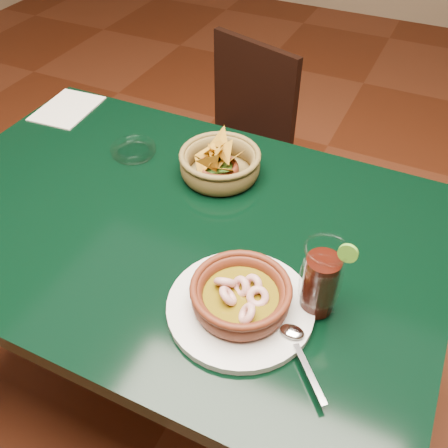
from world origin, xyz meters
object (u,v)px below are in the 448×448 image
at_px(cola_drink, 321,280).
at_px(shrimp_plate, 241,299).
at_px(dining_table, 174,251).
at_px(chip_basket, 220,163).
at_px(dining_chair, 232,150).

bearing_deg(cola_drink, shrimp_plate, -152.18).
relative_size(dining_table, shrimp_plate, 3.53).
bearing_deg(chip_basket, cola_drink, -40.52).
relative_size(chip_basket, cola_drink, 1.28).
bearing_deg(cola_drink, dining_chair, 123.92).
height_order(shrimp_plate, cola_drink, cola_drink).
bearing_deg(dining_table, chip_basket, 82.12).
height_order(dining_chair, cola_drink, cola_drink).
height_order(dining_chair, chip_basket, chip_basket).
height_order(shrimp_plate, chip_basket, chip_basket).
height_order(dining_table, shrimp_plate, shrimp_plate).
distance_m(dining_table, cola_drink, 0.42).
xyz_separation_m(dining_table, shrimp_plate, (0.24, -0.16, 0.13)).
relative_size(dining_chair, cola_drink, 4.59).
relative_size(dining_table, cola_drink, 6.69).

